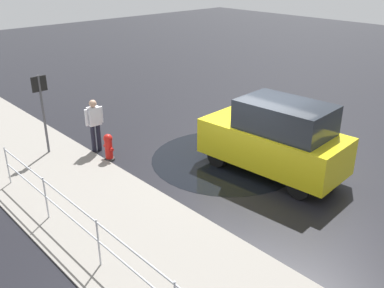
{
  "coord_description": "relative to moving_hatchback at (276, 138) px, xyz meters",
  "views": [
    {
      "loc": [
        -6.76,
        8.34,
        5.42
      ],
      "look_at": [
        0.84,
        1.34,
        0.9
      ],
      "focal_mm": 40.0,
      "sensor_mm": 36.0,
      "label": 1
    }
  ],
  "objects": [
    {
      "name": "moving_hatchback",
      "position": [
        0.0,
        0.0,
        0.0
      ],
      "size": [
        4.02,
        1.99,
        2.06
      ],
      "color": "yellow",
      "rests_on": "ground"
    },
    {
      "name": "fire_hydrant",
      "position": [
        3.73,
        2.85,
        -0.63
      ],
      "size": [
        0.42,
        0.31,
        0.8
      ],
      "color": "red",
      "rests_on": "ground"
    },
    {
      "name": "puddle_patch",
      "position": [
        1.45,
        0.32,
        -1.02
      ],
      "size": [
        4.35,
        4.35,
        0.01
      ],
      "primitive_type": "cylinder",
      "color": "black",
      "rests_on": "ground"
    },
    {
      "name": "sign_post",
      "position": [
        5.37,
        3.94,
        0.55
      ],
      "size": [
        0.07,
        0.44,
        2.4
      ],
      "color": "#4C4C51",
      "rests_on": "ground"
    },
    {
      "name": "kerb_strip",
      "position": [
        0.58,
        4.56,
        -1.01
      ],
      "size": [
        24.0,
        3.2,
        0.04
      ],
      "primitive_type": "cube",
      "color": "gray",
      "rests_on": "ground"
    },
    {
      "name": "ground_plane",
      "position": [
        0.58,
        0.36,
        -1.03
      ],
      "size": [
        60.0,
        60.0,
        0.0
      ],
      "primitive_type": "plane",
      "color": "black"
    },
    {
      "name": "pedestrian",
      "position": [
        4.53,
        2.78,
        -0.07
      ],
      "size": [
        0.27,
        0.57,
        1.62
      ],
      "color": "silver",
      "rests_on": "ground"
    },
    {
      "name": "metal_railing",
      "position": [
        -0.17,
        5.54,
        -0.3
      ],
      "size": [
        8.82,
        0.04,
        1.05
      ],
      "color": "#B7BABF",
      "rests_on": "ground"
    }
  ]
}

